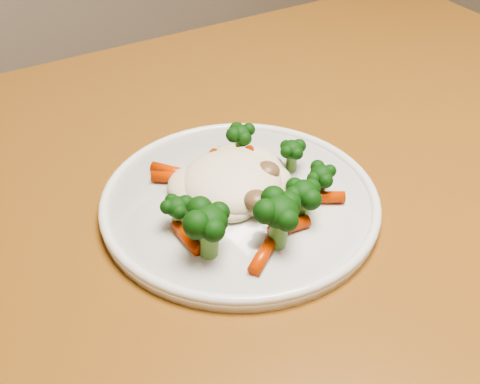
{
  "coord_description": "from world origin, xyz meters",
  "views": [
    {
      "loc": [
        -0.55,
        -0.22,
        1.13
      ],
      "look_at": [
        -0.28,
        0.16,
        0.77
      ],
      "focal_mm": 45.0,
      "sensor_mm": 36.0,
      "label": 1
    }
  ],
  "objects": [
    {
      "name": "dining_table",
      "position": [
        -0.27,
        0.18,
        0.65
      ],
      "size": [
        1.25,
        0.89,
        0.75
      ],
      "rotation": [
        0.0,
        0.0,
        -0.08
      ],
      "color": "brown",
      "rests_on": "ground"
    },
    {
      "name": "plate",
      "position": [
        -0.28,
        0.16,
        0.76
      ],
      "size": [
        0.27,
        0.27,
        0.01
      ],
      "primitive_type": "cylinder",
      "color": "white",
      "rests_on": "dining_table"
    },
    {
      "name": "meal",
      "position": [
        -0.29,
        0.15,
        0.78
      ],
      "size": [
        0.18,
        0.19,
        0.05
      ],
      "color": "beige",
      "rests_on": "plate"
    }
  ]
}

